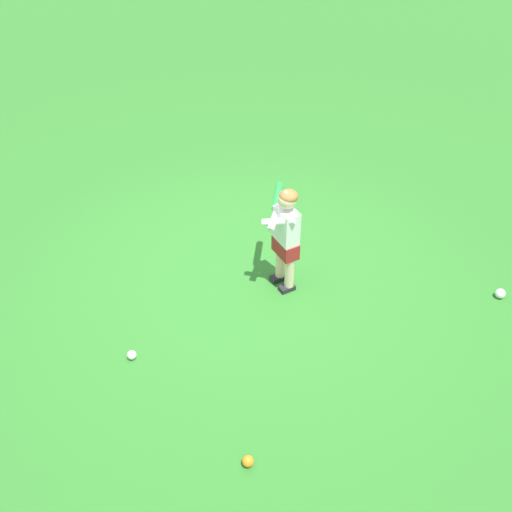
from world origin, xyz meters
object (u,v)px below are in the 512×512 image
(child_batter, at_px, (285,230))
(play_ball_near_batter, at_px, (248,461))
(play_ball_far_right, at_px, (132,355))
(play_ball_behind_batter, at_px, (500,294))

(child_batter, height_order, play_ball_near_batter, child_batter)
(child_batter, xyz_separation_m, play_ball_far_right, (-0.37, 1.60, -0.61))
(play_ball_near_batter, xyz_separation_m, play_ball_behind_batter, (0.71, -2.90, 0.00))
(play_ball_behind_batter, bearing_deg, play_ball_near_batter, 103.72)
(child_batter, height_order, play_ball_behind_batter, child_batter)
(child_batter, bearing_deg, play_ball_near_batter, 147.56)
(child_batter, xyz_separation_m, play_ball_behind_batter, (-1.00, -1.82, -0.60))
(play_ball_far_right, bearing_deg, child_batter, -77.09)
(play_ball_near_batter, relative_size, play_ball_behind_batter, 0.90)
(play_ball_near_batter, height_order, play_ball_behind_batter, play_ball_behind_batter)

